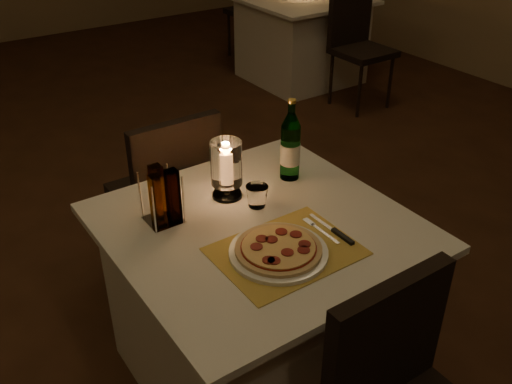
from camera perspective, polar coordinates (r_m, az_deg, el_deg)
floor at (r=2.71m, az=-10.39°, el=-13.20°), size 8.00×10.00×0.02m
main_table at (r=2.21m, az=0.30°, el=-11.07°), size 1.00×1.00×0.74m
chair_far at (r=2.61m, az=-8.63°, el=0.65°), size 0.42×0.42×0.90m
placemat at (r=1.86m, az=3.00°, el=-5.94°), size 0.45×0.34×0.00m
plate at (r=1.84m, az=2.25°, el=-6.04°), size 0.32×0.32×0.01m
pizza at (r=1.83m, az=2.27°, el=-5.63°), size 0.28×0.28×0.02m
fork at (r=1.96m, az=6.27°, el=-3.69°), size 0.02×0.18×0.00m
knife at (r=1.94m, az=8.22°, el=-4.11°), size 0.02×0.22×0.01m
tumbler at (r=2.06m, az=0.10°, el=-0.41°), size 0.08×0.08×0.08m
water_bottle at (r=2.21m, az=3.46°, el=4.50°), size 0.08×0.08×0.33m
hurricane_candle at (r=2.08m, az=-2.99°, el=2.70°), size 0.12×0.12×0.22m
cruet_caddy at (r=1.97m, az=-9.31°, el=-0.62°), size 0.12×0.12×0.21m
neighbor_table_right at (r=5.38m, az=4.51°, el=15.00°), size 1.00×1.00×0.74m
neighbor_chair_ra at (r=4.82m, az=10.04°, el=14.88°), size 0.42×0.42×0.90m
neighbor_chair_rb at (r=5.90m, az=0.06°, el=18.26°), size 0.42×0.42×0.90m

